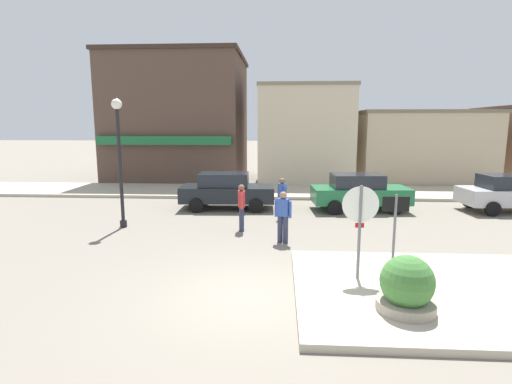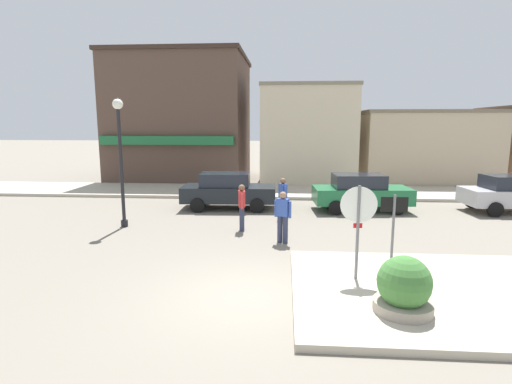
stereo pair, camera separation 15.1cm
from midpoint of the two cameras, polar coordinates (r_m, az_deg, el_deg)
name	(u,v)px [view 2 (the right image)]	position (r m, az deg, el deg)	size (l,w,h in m)	color
ground_plane	(248,297)	(8.81, -0.65, -14.71)	(160.00, 160.00, 0.00)	gray
sidewalk_corner	(442,293)	(9.69, 25.49, -12.86)	(6.40, 4.80, 0.15)	#B7AD99
kerb_far	(271,191)	(21.36, 2.32, 0.08)	(80.00, 4.00, 0.15)	#B7AD99
stop_sign	(358,220)	(9.24, 14.84, -3.91)	(0.82, 0.07, 2.30)	slate
one_way_sign	(393,229)	(9.48, 19.42, -4.96)	(0.60, 0.06, 2.10)	slate
planter	(404,291)	(8.19, 20.85, -13.03)	(1.10, 1.10, 1.23)	gray
lamp_post	(120,144)	(14.69, -18.58, 6.54)	(0.36, 0.36, 4.54)	black
parked_car_nearest	(228,190)	(17.32, -3.77, 0.27)	(4.06, 2.00, 1.56)	black
parked_car_second	(361,192)	(17.43, 14.97, 0.02)	(4.12, 2.11, 1.56)	#1E6B3D
pedestrian_crossing_near	(242,206)	(13.68, -1.72, -2.00)	(0.27, 0.56, 1.61)	#2D334C
pedestrian_crossing_far	(283,197)	(15.32, 4.13, -0.75)	(0.35, 0.54, 1.61)	#4C473D
pedestrian_kerb_side	(283,215)	(12.29, 4.19, -3.36)	(0.55, 0.33, 1.61)	#2D334C
building_corner_shop	(183,118)	(27.82, -10.18, 10.36)	(8.56, 8.32, 8.06)	brown
building_storefront_left_near	(307,134)	(25.75, 7.43, 8.16)	(5.71, 5.95, 5.97)	beige
building_storefront_left_mid	(423,147)	(27.21, 22.90, 5.96)	(7.83, 5.30, 4.45)	tan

